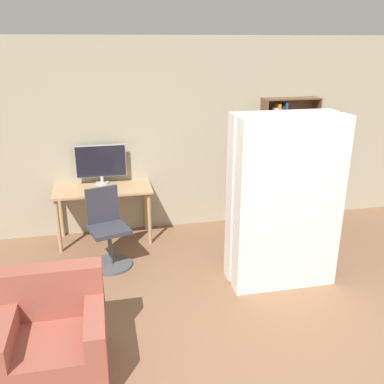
{
  "coord_description": "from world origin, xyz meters",
  "views": [
    {
      "loc": [
        -1.36,
        -2.5,
        2.62
      ],
      "look_at": [
        -0.42,
        1.85,
        1.05
      ],
      "focal_mm": 40.0,
      "sensor_mm": 36.0,
      "label": 1
    }
  ],
  "objects_px": {
    "office_chair": "(108,235)",
    "bookshelf": "(279,160)",
    "mattress_far": "(279,197)",
    "armchair": "(54,339)",
    "mattress_near": "(290,206)",
    "monitor": "(101,162)"
  },
  "relations": [
    {
      "from": "monitor",
      "to": "office_chair",
      "type": "distance_m",
      "value": 1.13
    },
    {
      "from": "mattress_near",
      "to": "armchair",
      "type": "xyz_separation_m",
      "value": [
        -2.41,
        -0.85,
        -0.64
      ]
    },
    {
      "from": "office_chair",
      "to": "bookshelf",
      "type": "bearing_deg",
      "value": 19.53
    },
    {
      "from": "bookshelf",
      "to": "monitor",
      "type": "bearing_deg",
      "value": -179.89
    },
    {
      "from": "office_chair",
      "to": "armchair",
      "type": "xyz_separation_m",
      "value": [
        -0.49,
        -1.76,
        -0.08
      ]
    },
    {
      "from": "monitor",
      "to": "mattress_far",
      "type": "bearing_deg",
      "value": -38.08
    },
    {
      "from": "bookshelf",
      "to": "mattress_near",
      "type": "distance_m",
      "value": 1.95
    },
    {
      "from": "mattress_far",
      "to": "armchair",
      "type": "distance_m",
      "value": 2.75
    },
    {
      "from": "office_chair",
      "to": "armchair",
      "type": "relative_size",
      "value": 1.14
    },
    {
      "from": "mattress_far",
      "to": "mattress_near",
      "type": "bearing_deg",
      "value": -90.0
    },
    {
      "from": "office_chair",
      "to": "mattress_far",
      "type": "distance_m",
      "value": 2.09
    },
    {
      "from": "mattress_far",
      "to": "bookshelf",
      "type": "bearing_deg",
      "value": 66.62
    },
    {
      "from": "office_chair",
      "to": "mattress_near",
      "type": "xyz_separation_m",
      "value": [
        1.92,
        -0.92,
        0.56
      ]
    },
    {
      "from": "office_chair",
      "to": "mattress_far",
      "type": "xyz_separation_m",
      "value": [
        1.92,
        -0.61,
        0.56
      ]
    },
    {
      "from": "mattress_near",
      "to": "mattress_far",
      "type": "relative_size",
      "value": 1.0
    },
    {
      "from": "mattress_far",
      "to": "monitor",
      "type": "bearing_deg",
      "value": 141.92
    },
    {
      "from": "office_chair",
      "to": "mattress_near",
      "type": "relative_size",
      "value": 0.5
    },
    {
      "from": "mattress_far",
      "to": "armchair",
      "type": "height_order",
      "value": "mattress_far"
    },
    {
      "from": "mattress_near",
      "to": "mattress_far",
      "type": "bearing_deg",
      "value": 90.0
    },
    {
      "from": "office_chair",
      "to": "mattress_far",
      "type": "relative_size",
      "value": 0.5
    },
    {
      "from": "monitor",
      "to": "mattress_near",
      "type": "distance_m",
      "value": 2.67
    },
    {
      "from": "mattress_near",
      "to": "armchair",
      "type": "distance_m",
      "value": 2.63
    }
  ]
}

